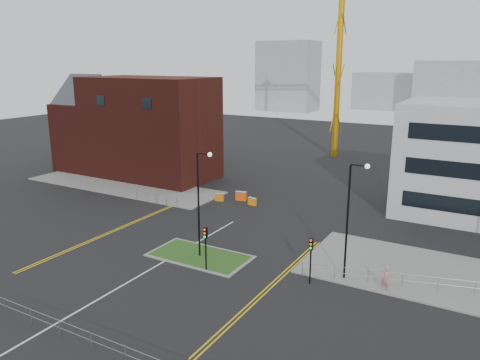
% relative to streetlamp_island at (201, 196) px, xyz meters
% --- Properties ---
extents(ground, '(200.00, 200.00, 0.00)m').
position_rel_streetlamp_island_xyz_m(ground, '(-2.22, -8.00, -5.41)').
color(ground, black).
rests_on(ground, ground).
extents(pavement_left, '(28.00, 8.00, 0.12)m').
position_rel_streetlamp_island_xyz_m(pavement_left, '(-22.22, 14.00, -5.35)').
color(pavement_left, slate).
rests_on(pavement_left, ground).
extents(pavement_right, '(24.00, 10.00, 0.12)m').
position_rel_streetlamp_island_xyz_m(pavement_right, '(19.78, 6.00, -5.35)').
color(pavement_right, slate).
rests_on(pavement_right, ground).
extents(island_kerb, '(8.60, 4.60, 0.08)m').
position_rel_streetlamp_island_xyz_m(island_kerb, '(-0.22, 0.00, -5.37)').
color(island_kerb, slate).
rests_on(island_kerb, ground).
extents(grass_island, '(8.00, 4.00, 0.12)m').
position_rel_streetlamp_island_xyz_m(grass_island, '(-0.22, 0.00, -5.35)').
color(grass_island, '#214D19').
rests_on(grass_island, ground).
extents(brick_building, '(24.20, 10.07, 14.24)m').
position_rel_streetlamp_island_xyz_m(brick_building, '(-25.19, 20.00, 1.44)').
color(brick_building, '#431510').
rests_on(brick_building, ground).
extents(streetlamp_island, '(1.46, 0.36, 9.18)m').
position_rel_streetlamp_island_xyz_m(streetlamp_island, '(0.00, 0.00, 0.00)').
color(streetlamp_island, black).
rests_on(streetlamp_island, ground).
extents(streetlamp_right_near, '(1.46, 0.36, 9.18)m').
position_rel_streetlamp_island_xyz_m(streetlamp_right_near, '(12.00, 2.00, 0.00)').
color(streetlamp_right_near, black).
rests_on(streetlamp_right_near, ground).
extents(traffic_light_island, '(0.28, 0.33, 3.65)m').
position_rel_streetlamp_island_xyz_m(traffic_light_island, '(1.78, -2.02, -2.85)').
color(traffic_light_island, black).
rests_on(traffic_light_island, ground).
extents(traffic_light_right, '(0.28, 0.33, 3.65)m').
position_rel_streetlamp_island_xyz_m(traffic_light_right, '(9.78, -0.02, -2.85)').
color(traffic_light_right, black).
rests_on(traffic_light_right, ground).
extents(railing_front, '(24.05, 0.05, 1.10)m').
position_rel_streetlamp_island_xyz_m(railing_front, '(-2.22, -14.00, -4.63)').
color(railing_front, gray).
rests_on(railing_front, ground).
extents(railing_left, '(6.05, 0.05, 1.10)m').
position_rel_streetlamp_island_xyz_m(railing_left, '(-13.22, 10.00, -4.67)').
color(railing_left, gray).
rests_on(railing_left, ground).
extents(railing_right, '(19.05, 5.05, 1.10)m').
position_rel_streetlamp_island_xyz_m(railing_right, '(18.28, 3.50, -4.63)').
color(railing_right, gray).
rests_on(railing_right, ground).
extents(centre_line, '(0.15, 30.00, 0.01)m').
position_rel_streetlamp_island_xyz_m(centre_line, '(-2.22, -6.00, -5.41)').
color(centre_line, silver).
rests_on(centre_line, ground).
extents(yellow_left_a, '(0.12, 24.00, 0.01)m').
position_rel_streetlamp_island_xyz_m(yellow_left_a, '(-11.22, 2.00, -5.41)').
color(yellow_left_a, gold).
rests_on(yellow_left_a, ground).
extents(yellow_left_b, '(0.12, 24.00, 0.01)m').
position_rel_streetlamp_island_xyz_m(yellow_left_b, '(-10.92, 2.00, -5.41)').
color(yellow_left_b, gold).
rests_on(yellow_left_b, ground).
extents(yellow_right_a, '(0.12, 20.00, 0.01)m').
position_rel_streetlamp_island_xyz_m(yellow_right_a, '(7.28, -2.00, -5.41)').
color(yellow_right_a, gold).
rests_on(yellow_right_a, ground).
extents(yellow_right_b, '(0.12, 20.00, 0.01)m').
position_rel_streetlamp_island_xyz_m(yellow_right_b, '(7.58, -2.00, -5.41)').
color(yellow_right_b, gold).
rests_on(yellow_right_b, ground).
extents(skyline_a, '(18.00, 12.00, 22.00)m').
position_rel_streetlamp_island_xyz_m(skyline_a, '(-42.22, 112.00, 5.59)').
color(skyline_a, gray).
rests_on(skyline_a, ground).
extents(skyline_b, '(24.00, 12.00, 16.00)m').
position_rel_streetlamp_island_xyz_m(skyline_b, '(7.78, 122.00, 2.59)').
color(skyline_b, gray).
rests_on(skyline_b, ground).
extents(skyline_d, '(30.00, 12.00, 12.00)m').
position_rel_streetlamp_island_xyz_m(skyline_d, '(-10.22, 132.00, 0.59)').
color(skyline_d, gray).
rests_on(skyline_d, ground).
extents(pedestrian, '(0.74, 0.51, 1.95)m').
position_rel_streetlamp_island_xyz_m(pedestrian, '(15.01, 1.52, -4.44)').
color(pedestrian, tan).
rests_on(pedestrian, ground).
extents(barrier_left, '(1.12, 0.66, 0.90)m').
position_rel_streetlamp_island_xyz_m(barrier_left, '(-7.37, 14.55, -4.93)').
color(barrier_left, orange).
rests_on(barrier_left, ground).
extents(barrier_mid, '(1.37, 0.69, 1.10)m').
position_rel_streetlamp_island_xyz_m(barrier_mid, '(-5.23, 16.00, -4.82)').
color(barrier_mid, '#F4530D').
rests_on(barrier_mid, ground).
extents(barrier_right, '(1.11, 0.60, 0.89)m').
position_rel_streetlamp_island_xyz_m(barrier_right, '(-3.22, 15.02, -4.93)').
color(barrier_right, orange).
rests_on(barrier_right, ground).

